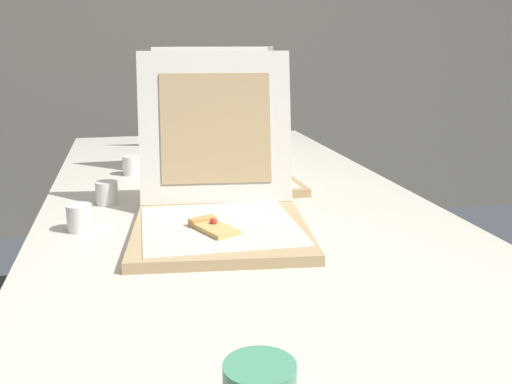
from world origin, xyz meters
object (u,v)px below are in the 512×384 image
object	(u,v)px
pizza_box_back	(228,138)
cup_white_mid	(107,193)
cup_white_far	(132,165)
cup_white_near_center	(80,218)
table	(235,215)
pizza_box_front	(219,206)
pizza_box_middle	(225,163)

from	to	relation	value
pizza_box_back	cup_white_mid	size ratio (longest dim) A/B	6.58
cup_white_mid	pizza_box_back	bearing A→B (deg)	55.61
pizza_box_back	cup_white_far	world-z (taller)	pizza_box_back
cup_white_near_center	cup_white_far	xyz separation A→B (m)	(0.12, 0.53, 0.00)
table	cup_white_near_center	distance (m)	0.43
pizza_box_front	pizza_box_middle	bearing A→B (deg)	85.40
cup_white_mid	cup_white_near_center	distance (m)	0.21
pizza_box_middle	pizza_box_back	bearing A→B (deg)	76.87
pizza_box_front	cup_white_mid	size ratio (longest dim) A/B	8.46
pizza_box_front	pizza_box_back	distance (m)	0.89
table	pizza_box_middle	size ratio (longest dim) A/B	4.90
cup_white_mid	cup_white_far	size ratio (longest dim) A/B	1.00
pizza_box_back	cup_white_mid	xyz separation A→B (m)	(-0.42, -0.61, -0.03)
table	cup_white_near_center	world-z (taller)	cup_white_near_center
cup_white_far	pizza_box_middle	bearing A→B (deg)	-29.17
table	cup_white_mid	size ratio (longest dim) A/B	37.16
pizza_box_front	pizza_box_middle	world-z (taller)	pizza_box_middle
pizza_box_back	cup_white_near_center	xyz separation A→B (m)	(-0.47, -0.82, -0.03)
cup_white_far	cup_white_mid	bearing A→B (deg)	-101.54
cup_white_mid	cup_white_near_center	world-z (taller)	same
table	cup_white_near_center	size ratio (longest dim) A/B	37.16
pizza_box_front	cup_white_far	bearing A→B (deg)	114.02
table	pizza_box_back	size ratio (longest dim) A/B	5.65
cup_white_far	pizza_box_back	bearing A→B (deg)	39.39
pizza_box_back	cup_white_near_center	world-z (taller)	pizza_box_back
cup_white_near_center	cup_white_far	distance (m)	0.54
cup_white_mid	cup_white_far	xyz separation A→B (m)	(0.07, 0.32, 0.00)
pizza_box_front	cup_white_near_center	xyz separation A→B (m)	(-0.30, 0.06, -0.03)
pizza_box_front	cup_white_mid	distance (m)	0.36
pizza_box_back	pizza_box_front	bearing A→B (deg)	-98.46
pizza_box_back	cup_white_mid	distance (m)	0.74
cup_white_near_center	cup_white_far	size ratio (longest dim) A/B	1.00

